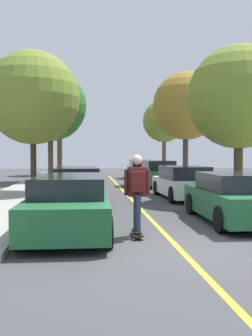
{
  "coord_description": "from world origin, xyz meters",
  "views": [
    {
      "loc": [
        -1.79,
        -7.36,
        1.87
      ],
      "look_at": [
        -0.2,
        7.95,
        1.28
      ],
      "focal_mm": 40.06,
      "sensor_mm": 36.0,
      "label": 1
    }
  ],
  "objects_px": {
    "parked_car_right_farthest": "(141,169)",
    "street_tree_left_far": "(59,119)",
    "skateboard": "(137,233)",
    "skateboarder": "(137,189)",
    "parked_car_right_near": "(184,183)",
    "street_tree_right_nearest": "(239,97)",
    "street_tree_left_nearest": "(33,98)",
    "street_tree_left_near": "(50,105)",
    "parked_car_right_far": "(158,174)",
    "parked_car_left_near": "(76,184)",
    "street_tree_right_near": "(186,106)",
    "parked_car_right_nearest": "(235,198)",
    "streetlamp": "(184,130)",
    "street_tree_right_far": "(164,121)",
    "parked_car_left_nearest": "(69,204)"
  },
  "relations": [
    {
      "from": "parked_car_right_far",
      "to": "street_tree_left_far",
      "type": "distance_m",
      "value": 13.73
    },
    {
      "from": "parked_car_right_near",
      "to": "streetlamp",
      "type": "xyz_separation_m",
      "value": [
        1.75,
        6.72,
        2.64
      ]
    },
    {
      "from": "parked_car_right_near",
      "to": "street_tree_right_nearest",
      "type": "bearing_deg",
      "value": -27.48
    },
    {
      "from": "skateboard",
      "to": "skateboarder",
      "type": "bearing_deg",
      "value": -93.22
    },
    {
      "from": "street_tree_left_nearest",
      "to": "parked_car_left_near",
      "type": "bearing_deg",
      "value": -47.55
    },
    {
      "from": "parked_car_left_nearest",
      "to": "street_tree_left_far",
      "type": "height_order",
      "value": "street_tree_left_far"
    },
    {
      "from": "parked_car_right_far",
      "to": "parked_car_right_farthest",
      "type": "distance_m",
      "value": 6.66
    },
    {
      "from": "parked_car_left_nearest",
      "to": "parked_car_right_nearest",
      "type": "relative_size",
      "value": 1.11
    },
    {
      "from": "parked_car_right_nearest",
      "to": "parked_car_right_far",
      "type": "relative_size",
      "value": 0.94
    },
    {
      "from": "parked_car_right_far",
      "to": "street_tree_right_far",
      "type": "xyz_separation_m",
      "value": [
        1.93,
        7.5,
        3.68
      ]
    },
    {
      "from": "parked_car_right_farthest",
      "to": "street_tree_left_nearest",
      "type": "distance_m",
      "value": 13.21
    },
    {
      "from": "parked_car_right_farthest",
      "to": "street_tree_left_far",
      "type": "distance_m",
      "value": 8.98
    },
    {
      "from": "parked_car_right_nearest",
      "to": "parked_car_right_farthest",
      "type": "distance_m",
      "value": 17.99
    },
    {
      "from": "street_tree_left_nearest",
      "to": "street_tree_right_far",
      "type": "xyz_separation_m",
      "value": [
        8.3,
        11.82,
        0.09
      ]
    },
    {
      "from": "parked_car_left_near",
      "to": "street_tree_right_far",
      "type": "xyz_separation_m",
      "value": [
        6.37,
        13.93,
        3.72
      ]
    },
    {
      "from": "parked_car_right_far",
      "to": "skateboarder",
      "type": "relative_size",
      "value": 2.57
    },
    {
      "from": "parked_car_right_far",
      "to": "street_tree_right_nearest",
      "type": "distance_m",
      "value": 7.89
    },
    {
      "from": "parked_car_right_near",
      "to": "street_tree_right_near",
      "type": "bearing_deg",
      "value": 74.23
    },
    {
      "from": "parked_car_left_near",
      "to": "street_tree_right_far",
      "type": "relative_size",
      "value": 0.71
    },
    {
      "from": "parked_car_right_near",
      "to": "street_tree_left_far",
      "type": "distance_m",
      "value": 18.92
    },
    {
      "from": "parked_car_left_nearest",
      "to": "parked_car_right_near",
      "type": "height_order",
      "value": "parked_car_right_near"
    },
    {
      "from": "skateboard",
      "to": "parked_car_right_nearest",
      "type": "bearing_deg",
      "value": 27.91
    },
    {
      "from": "parked_car_right_far",
      "to": "street_tree_right_near",
      "type": "xyz_separation_m",
      "value": [
        1.93,
        0.96,
        4.01
      ]
    },
    {
      "from": "parked_car_right_nearest",
      "to": "skateboard",
      "type": "relative_size",
      "value": 4.93
    },
    {
      "from": "parked_car_left_near",
      "to": "street_tree_right_near",
      "type": "bearing_deg",
      "value": 49.25
    },
    {
      "from": "parked_car_right_nearest",
      "to": "parked_car_right_farthest",
      "type": "height_order",
      "value": "parked_car_right_farthest"
    },
    {
      "from": "parked_car_left_nearest",
      "to": "parked_car_left_near",
      "type": "distance_m",
      "value": 5.69
    },
    {
      "from": "street_tree_left_near",
      "to": "parked_car_right_far",
      "type": "bearing_deg",
      "value": -28.61
    },
    {
      "from": "parked_car_right_far",
      "to": "skateboard",
      "type": "bearing_deg",
      "value": -102.72
    },
    {
      "from": "street_tree_left_far",
      "to": "street_tree_right_near",
      "type": "height_order",
      "value": "street_tree_right_near"
    },
    {
      "from": "parked_car_right_near",
      "to": "street_tree_left_nearest",
      "type": "xyz_separation_m",
      "value": [
        -6.37,
        1.55,
        3.64
      ]
    },
    {
      "from": "street_tree_right_near",
      "to": "street_tree_left_far",
      "type": "bearing_deg",
      "value": 128.38
    },
    {
      "from": "parked_car_left_near",
      "to": "street_tree_right_near",
      "type": "xyz_separation_m",
      "value": [
        6.37,
        7.39,
        4.05
      ]
    },
    {
      "from": "street_tree_left_near",
      "to": "skateboard",
      "type": "relative_size",
      "value": 8.43
    },
    {
      "from": "parked_car_left_near",
      "to": "street_tree_left_far",
      "type": "xyz_separation_m",
      "value": [
        -1.93,
        17.87,
        4.17
      ]
    },
    {
      "from": "street_tree_left_near",
      "to": "streetlamp",
      "type": "height_order",
      "value": "street_tree_left_near"
    },
    {
      "from": "parked_car_right_nearest",
      "to": "parked_car_right_far",
      "type": "height_order",
      "value": "parked_car_right_far"
    },
    {
      "from": "parked_car_right_far",
      "to": "skateboard",
      "type": "xyz_separation_m",
      "value": [
        -2.9,
        -12.86,
        -0.63
      ]
    },
    {
      "from": "streetlamp",
      "to": "parked_car_right_nearest",
      "type": "bearing_deg",
      "value": -98.18
    },
    {
      "from": "parked_car_right_farthest",
      "to": "street_tree_left_near",
      "type": "relative_size",
      "value": 0.66
    },
    {
      "from": "parked_car_right_farthest",
      "to": "street_tree_left_near",
      "type": "xyz_separation_m",
      "value": [
        -6.37,
        -3.19,
        4.3
      ]
    },
    {
      "from": "street_tree_left_nearest",
      "to": "parked_car_right_nearest",
      "type": "bearing_deg",
      "value": -47.7
    },
    {
      "from": "parked_car_right_near",
      "to": "skateboard",
      "type": "height_order",
      "value": "parked_car_right_near"
    },
    {
      "from": "street_tree_right_near",
      "to": "parked_car_left_near",
      "type": "bearing_deg",
      "value": -130.75
    },
    {
      "from": "parked_car_left_near",
      "to": "street_tree_right_near",
      "type": "height_order",
      "value": "street_tree_right_near"
    },
    {
      "from": "parked_car_right_far",
      "to": "street_tree_right_near",
      "type": "distance_m",
      "value": 4.55
    },
    {
      "from": "street_tree_right_nearest",
      "to": "parked_car_right_near",
      "type": "bearing_deg",
      "value": 152.52
    },
    {
      "from": "parked_car_right_farthest",
      "to": "street_tree_right_near",
      "type": "xyz_separation_m",
      "value": [
        1.93,
        -5.7,
        4.04
      ]
    },
    {
      "from": "skateboarder",
      "to": "street_tree_right_near",
      "type": "bearing_deg",
      "value": 70.76
    },
    {
      "from": "parked_car_right_nearest",
      "to": "parked_car_right_near",
      "type": "distance_m",
      "value": 5.45
    }
  ]
}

